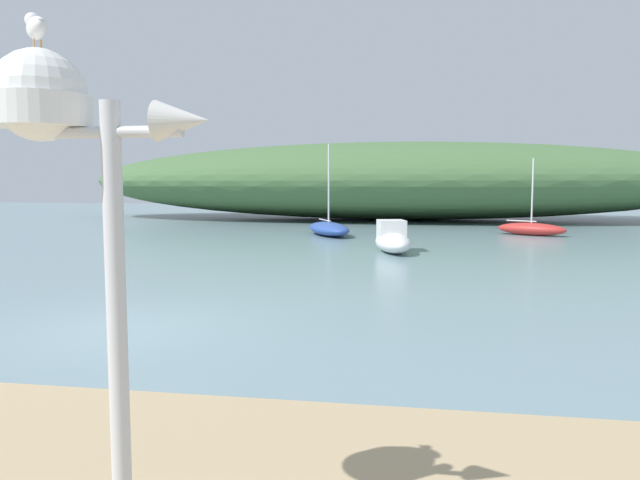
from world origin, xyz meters
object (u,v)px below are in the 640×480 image
(sailboat_far_right, at_px, (329,228))
(sailboat_near_shore, at_px, (531,229))
(motorboat_centre_water, at_px, (393,240))
(mast_structure, at_px, (60,135))
(seagull_on_radar, at_px, (36,26))

(sailboat_far_right, distance_m, sailboat_near_shore, 9.82)
(sailboat_far_right, bearing_deg, motorboat_centre_water, -62.88)
(mast_structure, height_order, seagull_on_radar, seagull_on_radar)
(mast_structure, distance_m, sailboat_far_right, 25.41)
(motorboat_centre_water, height_order, sailboat_near_shore, sailboat_near_shore)
(mast_structure, xyz_separation_m, sailboat_far_right, (-2.20, 25.19, -2.49))
(seagull_on_radar, distance_m, sailboat_near_shore, 28.05)
(seagull_on_radar, distance_m, motorboat_centre_water, 18.88)
(mast_structure, bearing_deg, sailboat_near_shore, 74.42)
(seagull_on_radar, xyz_separation_m, sailboat_near_shore, (7.61, 26.82, -3.14))
(motorboat_centre_water, xyz_separation_m, sailboat_near_shore, (6.31, 8.22, -0.14))
(sailboat_far_right, xyz_separation_m, sailboat_near_shore, (9.68, 1.64, -0.01))
(sailboat_near_shore, bearing_deg, seagull_on_radar, -105.85)
(mast_structure, bearing_deg, seagull_on_radar, 175.34)
(sailboat_far_right, bearing_deg, sailboat_near_shore, 9.59)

